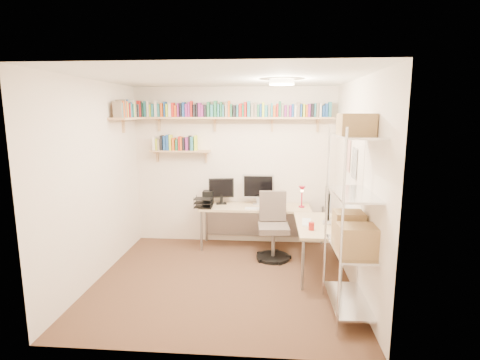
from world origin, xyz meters
name	(u,v)px	position (x,y,z in m)	size (l,w,h in m)	color
ground	(223,280)	(0.00, 0.00, 0.00)	(3.20, 3.20, 0.00)	#4C3120
room_shell	(223,159)	(0.00, 0.00, 1.55)	(3.24, 3.04, 2.52)	beige
wall_shelves	(204,118)	(-0.45, 1.29, 2.02)	(3.12, 1.09, 0.80)	tan
corner_desk	(263,211)	(0.47, 0.99, 0.66)	(2.04, 1.73, 1.15)	tan
office_chair	(273,231)	(0.63, 0.81, 0.41)	(0.51, 0.52, 0.97)	black
wire_rack	(353,210)	(1.42, -0.70, 1.13)	(0.44, 0.87, 2.09)	silver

